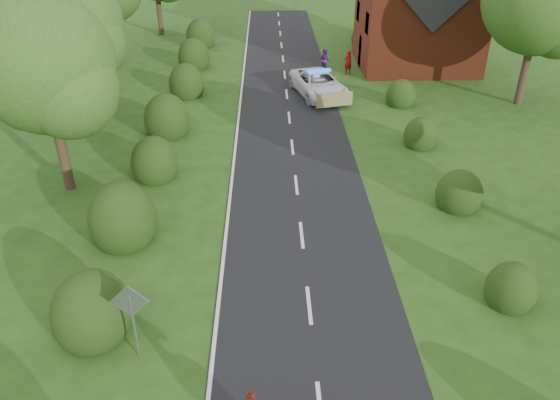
{
  "coord_description": "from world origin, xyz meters",
  "views": [
    {
      "loc": [
        -1.26,
        -9.3,
        11.7
      ],
      "look_at": [
        -0.82,
        8.48,
        1.3
      ],
      "focal_mm": 35.0,
      "sensor_mm": 36.0,
      "label": 1
    }
  ],
  "objects_px": {
    "road_sign": "(132,311)",
    "pedestrian_red": "(348,62)",
    "pedestrian_purple": "(325,60)",
    "police_van": "(319,84)"
  },
  "relations": [
    {
      "from": "road_sign",
      "to": "pedestrian_red",
      "type": "xyz_separation_m",
      "value": [
        9.43,
        26.19,
        -0.83
      ]
    },
    {
      "from": "road_sign",
      "to": "pedestrian_purple",
      "type": "height_order",
      "value": "road_sign"
    },
    {
      "from": "pedestrian_purple",
      "to": "pedestrian_red",
      "type": "bearing_deg",
      "value": -165.11
    },
    {
      "from": "pedestrian_red",
      "to": "pedestrian_purple",
      "type": "relative_size",
      "value": 1.05
    },
    {
      "from": "road_sign",
      "to": "pedestrian_red",
      "type": "relative_size",
      "value": 1.54
    },
    {
      "from": "police_van",
      "to": "pedestrian_purple",
      "type": "xyz_separation_m",
      "value": [
        0.89,
        5.28,
        0.03
      ]
    },
    {
      "from": "pedestrian_red",
      "to": "pedestrian_purple",
      "type": "height_order",
      "value": "pedestrian_red"
    },
    {
      "from": "police_van",
      "to": "pedestrian_purple",
      "type": "relative_size",
      "value": 3.77
    },
    {
      "from": "police_van",
      "to": "pedestrian_red",
      "type": "distance_m",
      "value": 5.1
    },
    {
      "from": "road_sign",
      "to": "police_van",
      "type": "xyz_separation_m",
      "value": [
        6.99,
        21.71,
        -0.9
      ]
    }
  ]
}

